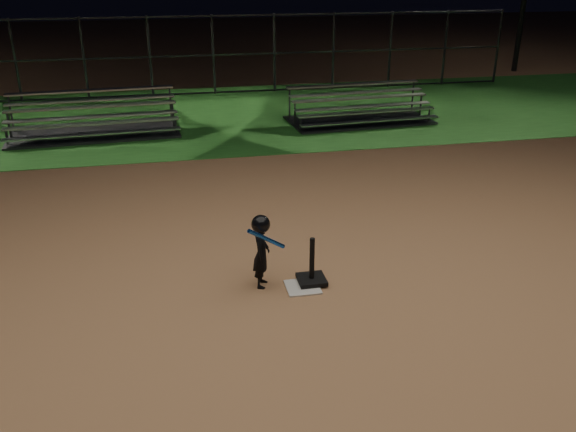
% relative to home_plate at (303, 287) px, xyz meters
% --- Properties ---
extents(ground, '(80.00, 80.00, 0.00)m').
position_rel_home_plate_xyz_m(ground, '(0.00, 0.00, -0.01)').
color(ground, '#AA754D').
rests_on(ground, ground).
extents(grass_strip, '(60.00, 8.00, 0.01)m').
position_rel_home_plate_xyz_m(grass_strip, '(0.00, 10.00, -0.01)').
color(grass_strip, '#225F1E').
rests_on(grass_strip, ground).
extents(home_plate, '(0.45, 0.45, 0.02)m').
position_rel_home_plate_xyz_m(home_plate, '(0.00, 0.00, 0.00)').
color(home_plate, beige).
rests_on(home_plate, ground).
extents(batting_tee, '(0.38, 0.38, 0.66)m').
position_rel_home_plate_xyz_m(batting_tee, '(0.15, 0.11, 0.13)').
color(batting_tee, black).
rests_on(batting_tee, home_plate).
extents(child_batter, '(0.55, 0.50, 1.05)m').
position_rel_home_plate_xyz_m(child_batter, '(-0.53, 0.18, 0.55)').
color(child_batter, black).
rests_on(child_batter, ground).
extents(bleacher_left, '(4.28, 2.30, 1.02)m').
position_rel_home_plate_xyz_m(bleacher_left, '(-3.45, 8.66, 0.20)').
color(bleacher_left, '#B9BABE').
rests_on(bleacher_left, ground).
extents(bleacher_right, '(3.94, 2.12, 0.94)m').
position_rel_home_plate_xyz_m(bleacher_right, '(3.54, 8.53, 0.18)').
color(bleacher_right, '#ABABB0').
rests_on(bleacher_right, ground).
extents(backstop_fence, '(20.08, 0.08, 2.50)m').
position_rel_home_plate_xyz_m(backstop_fence, '(0.00, 13.00, 1.24)').
color(backstop_fence, '#38383D').
rests_on(backstop_fence, ground).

